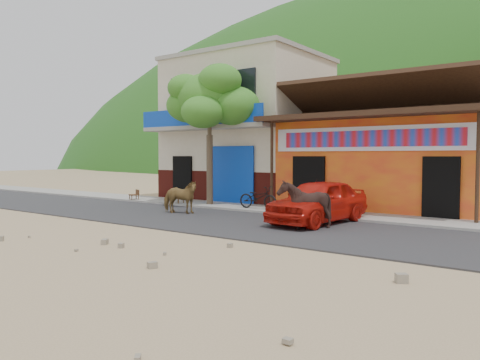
{
  "coord_description": "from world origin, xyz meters",
  "views": [
    {
      "loc": [
        8.45,
        -9.74,
        2.23
      ],
      "look_at": [
        -0.91,
        3.0,
        1.4
      ],
      "focal_mm": 35.0,
      "sensor_mm": 36.0,
      "label": 1
    }
  ],
  "objects_px": {
    "tree": "(210,135)",
    "cow_tan": "(180,197)",
    "red_car": "(318,201)",
    "cafe_chair_right": "(178,193)",
    "scooter": "(258,197)",
    "cow_dark": "(304,204)",
    "cafe_chair_left": "(134,190)"
  },
  "relations": [
    {
      "from": "cow_dark",
      "to": "red_car",
      "type": "height_order",
      "value": "cow_dark"
    },
    {
      "from": "tree",
      "to": "cafe_chair_left",
      "type": "bearing_deg",
      "value": -173.43
    },
    {
      "from": "red_car",
      "to": "cafe_chair_left",
      "type": "xyz_separation_m",
      "value": [
        -10.48,
        1.35,
        -0.19
      ]
    },
    {
      "from": "scooter",
      "to": "cafe_chair_left",
      "type": "bearing_deg",
      "value": 90.29
    },
    {
      "from": "cafe_chair_right",
      "to": "scooter",
      "type": "bearing_deg",
      "value": 2.11
    },
    {
      "from": "cow_tan",
      "to": "cafe_chair_left",
      "type": "bearing_deg",
      "value": 48.57
    },
    {
      "from": "cow_dark",
      "to": "cafe_chair_right",
      "type": "height_order",
      "value": "cow_dark"
    },
    {
      "from": "tree",
      "to": "cafe_chair_right",
      "type": "relative_size",
      "value": 6.89
    },
    {
      "from": "tree",
      "to": "cafe_chair_left",
      "type": "height_order",
      "value": "tree"
    },
    {
      "from": "cow_tan",
      "to": "scooter",
      "type": "height_order",
      "value": "cow_tan"
    },
    {
      "from": "tree",
      "to": "cow_tan",
      "type": "relative_size",
      "value": 4.05
    },
    {
      "from": "scooter",
      "to": "red_car",
      "type": "bearing_deg",
      "value": -116.61
    },
    {
      "from": "tree",
      "to": "red_car",
      "type": "height_order",
      "value": "tree"
    },
    {
      "from": "cafe_chair_right",
      "to": "cow_tan",
      "type": "bearing_deg",
      "value": -46.35
    },
    {
      "from": "cow_dark",
      "to": "cafe_chair_right",
      "type": "xyz_separation_m",
      "value": [
        -7.75,
        2.64,
        -0.21
      ]
    },
    {
      "from": "tree",
      "to": "red_car",
      "type": "xyz_separation_m",
      "value": [
        6.14,
        -1.85,
        -2.37
      ]
    },
    {
      "from": "red_car",
      "to": "tree",
      "type": "bearing_deg",
      "value": 169.2
    },
    {
      "from": "tree",
      "to": "scooter",
      "type": "height_order",
      "value": "tree"
    },
    {
      "from": "cow_tan",
      "to": "red_car",
      "type": "relative_size",
      "value": 0.36
    },
    {
      "from": "tree",
      "to": "cafe_chair_right",
      "type": "height_order",
      "value": "tree"
    },
    {
      "from": "red_car",
      "to": "cafe_chair_right",
      "type": "bearing_deg",
      "value": 175.83
    },
    {
      "from": "scooter",
      "to": "tree",
      "type": "bearing_deg",
      "value": 82.89
    },
    {
      "from": "red_car",
      "to": "cafe_chair_right",
      "type": "height_order",
      "value": "red_car"
    },
    {
      "from": "tree",
      "to": "scooter",
      "type": "relative_size",
      "value": 3.5
    },
    {
      "from": "cow_dark",
      "to": "scooter",
      "type": "bearing_deg",
      "value": -132.24
    },
    {
      "from": "tree",
      "to": "cow_dark",
      "type": "xyz_separation_m",
      "value": [
        6.34,
        -3.14,
        -2.35
      ]
    },
    {
      "from": "cow_tan",
      "to": "cow_dark",
      "type": "distance_m",
      "value": 5.53
    },
    {
      "from": "red_car",
      "to": "scooter",
      "type": "bearing_deg",
      "value": 161.06
    },
    {
      "from": "cow_tan",
      "to": "cafe_chair_right",
      "type": "height_order",
      "value": "cow_tan"
    },
    {
      "from": "cafe_chair_left",
      "to": "cafe_chair_right",
      "type": "relative_size",
      "value": 1.01
    },
    {
      "from": "tree",
      "to": "cow_tan",
      "type": "distance_m",
      "value": 3.77
    },
    {
      "from": "cow_tan",
      "to": "red_car",
      "type": "bearing_deg",
      "value": -98.58
    }
  ]
}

